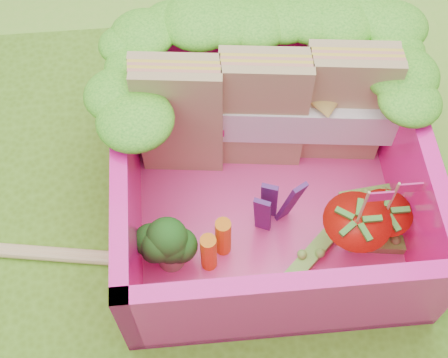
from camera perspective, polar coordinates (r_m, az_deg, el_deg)
name	(u,v)px	position (r m, az deg, el deg)	size (l,w,h in m)	color
ground	(185,230)	(2.94, -3.62, -4.64)	(14.00, 14.00, 0.00)	#7FCD39
placemat	(184,228)	(2.93, -3.64, -4.52)	(2.60, 2.60, 0.03)	#578C1F
bento_floor	(265,200)	(2.95, 3.76, -1.95)	(1.30, 1.30, 0.05)	#EC3C8D
bento_box	(268,173)	(2.74, 4.05, 0.58)	(1.30, 1.30, 0.55)	#FE1594
lettuce_ruffle	(259,39)	(2.76, 3.23, 12.63)	(1.43, 0.76, 0.11)	#1E8919
sandwich_stack	(263,111)	(2.80, 3.61, 6.20)	(1.21, 0.31, 0.67)	tan
broccoli	(169,244)	(2.64, -5.06, -5.93)	(0.33, 0.33, 0.24)	#74AB53
carrot_sticks	(216,245)	(2.68, -0.74, -6.01)	(0.14, 0.14, 0.24)	orange
purple_wedges	(274,206)	(2.70, 4.61, -2.47)	(0.20, 0.11, 0.38)	#441958
strawberry_left	(352,236)	(2.73, 11.58, -5.11)	(0.28, 0.28, 0.52)	red
strawberry_right	(380,224)	(2.81, 14.09, -4.00)	(0.23, 0.23, 0.47)	red
snap_peas	(357,231)	(2.88, 12.02, -4.72)	(0.65, 0.47, 0.05)	#69B137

